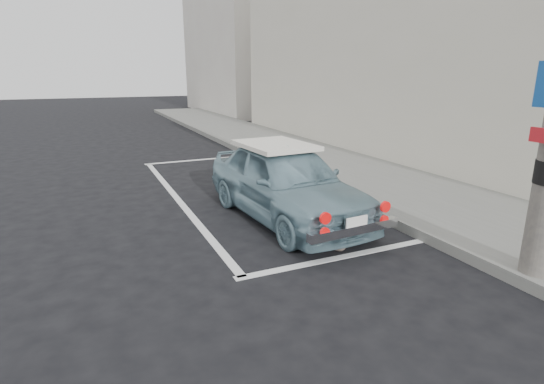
{
  "coord_description": "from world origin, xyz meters",
  "views": [
    {
      "loc": [
        -2.44,
        -4.74,
        2.31
      ],
      "look_at": [
        -0.16,
        0.3,
        0.75
      ],
      "focal_mm": 28.0,
      "sensor_mm": 36.0,
      "label": 1
    }
  ],
  "objects": [
    {
      "name": "building_far",
      "position": [
        6.35,
        20.0,
        4.0
      ],
      "size": [
        3.5,
        10.0,
        8.0
      ],
      "primitive_type": "cube",
      "color": "beige",
      "rests_on": "ground"
    },
    {
      "name": "shop_building",
      "position": [
        6.33,
        4.0,
        3.49
      ],
      "size": [
        3.5,
        18.0,
        7.0
      ],
      "color": "beige",
      "rests_on": "ground"
    },
    {
      "name": "pline_rear",
      "position": [
        0.5,
        -0.5,
        0.0
      ],
      "size": [
        3.0,
        0.12,
        0.01
      ],
      "primitive_type": "cube",
      "color": "silver",
      "rests_on": "ground"
    },
    {
      "name": "ground",
      "position": [
        0.0,
        0.0,
        0.0
      ],
      "size": [
        80.0,
        80.0,
        0.0
      ],
      "primitive_type": "plane",
      "color": "black",
      "rests_on": "ground"
    },
    {
      "name": "retro_coupe",
      "position": [
        0.49,
        1.2,
        0.62
      ],
      "size": [
        1.69,
        3.69,
        1.23
      ],
      "rotation": [
        0.0,
        0.0,
        0.07
      ],
      "color": "#7094A1",
      "rests_on": "ground"
    },
    {
      "name": "sidewalk",
      "position": [
        3.2,
        2.0,
        0.07
      ],
      "size": [
        2.8,
        40.0,
        0.15
      ],
      "primitive_type": "cube",
      "color": "slate",
      "rests_on": "ground"
    },
    {
      "name": "pline_side",
      "position": [
        -0.9,
        3.0,
        0.0
      ],
      "size": [
        0.12,
        7.0,
        0.01
      ],
      "primitive_type": "cube",
      "color": "silver",
      "rests_on": "ground"
    },
    {
      "name": "cat",
      "position": [
        0.55,
        -0.29,
        0.11
      ],
      "size": [
        0.2,
        0.44,
        0.24
      ],
      "rotation": [
        0.0,
        0.0,
        0.0
      ],
      "color": "#6C5E52",
      "rests_on": "ground"
    },
    {
      "name": "pline_front",
      "position": [
        0.5,
        6.5,
        0.0
      ],
      "size": [
        3.0,
        0.12,
        0.01
      ],
      "primitive_type": "cube",
      "color": "silver",
      "rests_on": "ground"
    }
  ]
}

